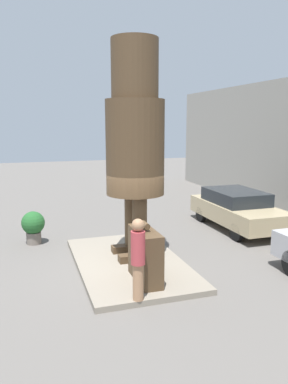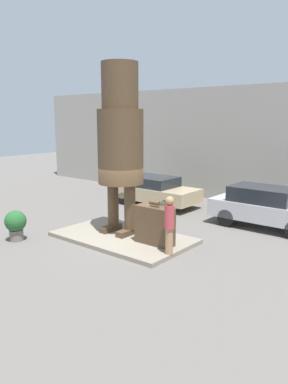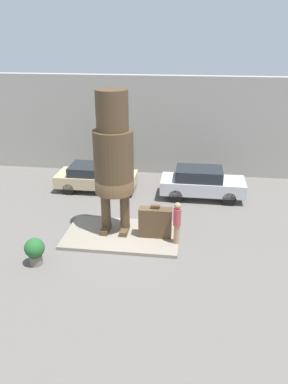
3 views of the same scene
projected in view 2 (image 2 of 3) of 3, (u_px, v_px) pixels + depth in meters
name	position (u px, v px, depth m)	size (l,w,h in m)	color
ground_plane	(123.00, 239.00, 13.22)	(60.00, 60.00, 0.00)	#605B56
pedestal	(123.00, 237.00, 13.20)	(4.82, 2.83, 0.14)	gray
building_backdrop	(233.00, 145.00, 18.94)	(28.00, 0.60, 5.77)	gray
statue_figure	(120.00, 136.00, 12.94)	(1.60, 1.60, 5.92)	#4C3823
giant_suitcase	(155.00, 225.00, 12.20)	(1.35, 0.47, 1.46)	#4C3823
tourist	(169.00, 223.00, 11.22)	(0.31, 0.31, 1.80)	#A87A56
parked_car_tan	(154.00, 190.00, 18.26)	(4.30, 1.88, 1.41)	tan
parked_car_silver	(266.00, 207.00, 14.44)	(4.30, 1.74, 1.61)	#B7B7BC
planter_pot	(16.00, 224.00, 12.99)	(0.75, 0.75, 1.07)	#70665B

